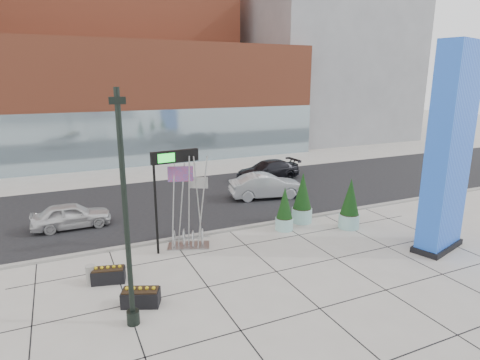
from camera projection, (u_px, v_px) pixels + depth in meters
name	position (u px, v px, depth m)	size (l,w,h in m)	color
ground	(244.00, 266.00, 16.93)	(160.00, 160.00, 0.00)	#9E9991
street_asphalt	(178.00, 202.00, 25.75)	(80.00, 12.00, 0.02)	black
curb_edge	(211.00, 233.00, 20.45)	(80.00, 0.30, 0.12)	gray
tower_podium	(138.00, 102.00, 39.79)	(34.00, 10.00, 11.00)	#A44B2F
tower_glass_front	(150.00, 138.00, 36.30)	(34.00, 0.60, 5.00)	#8CA5B2
building_grey_parking	(319.00, 69.00, 53.43)	(20.00, 18.00, 18.00)	slate
blue_pylon	(449.00, 154.00, 17.66)	(3.02, 1.98, 9.27)	#0D35CB
lamp_post	(127.00, 235.00, 12.21)	(0.49, 0.41, 7.47)	black
public_art_sculpture	(188.00, 223.00, 18.69)	(2.15, 1.60, 4.40)	#ADB0B2
concrete_bollard	(91.00, 274.00, 15.49)	(0.37, 0.37, 0.72)	gray
overhead_street_sign	(172.00, 166.00, 17.53)	(2.20, 0.43, 4.65)	black
round_planter_east	(350.00, 205.00, 21.02)	(1.08, 1.08, 2.69)	#98CDC8
round_planter_mid	(302.00, 199.00, 21.88)	(1.11, 1.11, 2.79)	#98CDC8
round_planter_west	(285.00, 210.00, 20.79)	(0.92, 0.92, 2.31)	#98CDC8
box_planter_north	(108.00, 274.00, 15.56)	(1.36, 0.91, 0.68)	black
box_planter_south	(141.00, 296.00, 13.96)	(1.44, 1.10, 0.71)	black
car_white_west	(71.00, 216.00, 21.15)	(1.60, 3.97, 1.35)	silver
car_silver_mid	(266.00, 186.00, 26.50)	(1.70, 4.86, 1.60)	#B7BBC0
car_dark_east	(268.00, 170.00, 31.28)	(2.10, 5.16, 1.50)	black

